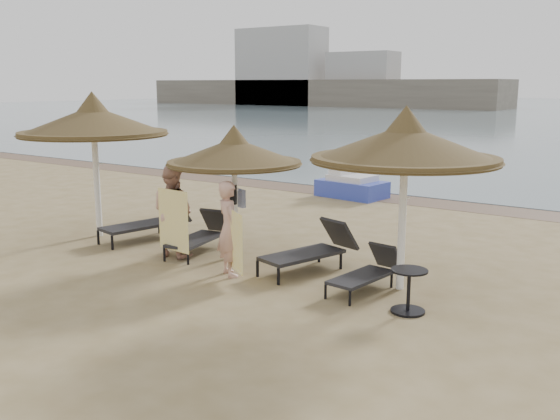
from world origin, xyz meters
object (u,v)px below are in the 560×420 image
(palapa_left, at_px, (93,122))
(lounger_near_left, at_px, (202,234))
(palapa_right, at_px, (405,144))
(person_left, at_px, (172,204))
(side_table, at_px, (409,292))
(lounger_far_left, at_px, (150,221))
(palapa_center, at_px, (234,152))
(person_right, at_px, (229,221))
(pedal_boat, at_px, (351,186))
(lounger_far_right, at_px, (369,271))
(lounger_near_right, at_px, (313,249))

(palapa_left, relative_size, lounger_near_left, 1.75)
(palapa_right, relative_size, person_left, 1.45)
(palapa_right, distance_m, person_left, 4.86)
(palapa_right, bearing_deg, side_table, -59.76)
(lounger_far_left, relative_size, lounger_near_left, 1.14)
(palapa_center, xyz_separation_m, lounger_near_left, (-0.84, -0.06, -1.74))
(palapa_center, relative_size, person_left, 1.24)
(person_right, bearing_deg, pedal_boat, -45.45)
(lounger_far_left, distance_m, person_left, 1.74)
(palapa_center, bearing_deg, pedal_boat, 100.06)
(lounger_far_right, height_order, person_left, person_left)
(palapa_left, bearing_deg, person_left, -5.77)
(side_table, bearing_deg, palapa_left, 175.81)
(side_table, bearing_deg, lounger_far_left, 171.11)
(lounger_near_left, height_order, pedal_boat, pedal_boat)
(lounger_near_right, bearing_deg, pedal_boat, 129.46)
(palapa_left, bearing_deg, lounger_far_right, 0.49)
(lounger_far_left, distance_m, side_table, 6.70)
(palapa_center, height_order, palapa_right, palapa_right)
(lounger_far_left, relative_size, lounger_near_right, 1.02)
(lounger_far_right, relative_size, side_table, 2.46)
(lounger_far_left, distance_m, person_right, 3.44)
(lounger_near_left, xyz_separation_m, pedal_boat, (-0.46, 7.35, -0.01))
(lounger_far_left, height_order, lounger_far_right, lounger_far_left)
(lounger_near_left, xyz_separation_m, side_table, (4.94, -0.89, -0.04))
(lounger_far_left, distance_m, lounger_near_right, 4.27)
(palapa_center, distance_m, person_right, 1.65)
(palapa_center, height_order, lounger_near_left, palapa_center)
(lounger_near_left, bearing_deg, palapa_right, -9.48)
(lounger_near_right, bearing_deg, palapa_right, 12.75)
(person_left, xyz_separation_m, pedal_boat, (-0.22, 7.94, -0.72))
(palapa_center, xyz_separation_m, lounger_far_right, (3.12, -0.33, -1.78))
(lounger_far_left, bearing_deg, pedal_boat, 92.53)
(palapa_left, xyz_separation_m, pedal_boat, (2.37, 7.68, -2.24))
(lounger_near_right, relative_size, person_left, 0.98)
(person_left, relative_size, person_right, 1.07)
(lounger_near_right, height_order, person_right, person_right)
(lounger_far_right, bearing_deg, side_table, -25.09)
(lounger_near_left, xyz_separation_m, person_right, (1.52, -0.97, 0.64))
(palapa_right, relative_size, lounger_far_left, 1.45)
(lounger_far_left, height_order, lounger_near_left, lounger_far_left)
(lounger_far_right, relative_size, pedal_boat, 0.77)
(pedal_boat, bearing_deg, person_left, -80.93)
(lounger_near_right, bearing_deg, lounger_far_left, -163.00)
(person_right, bearing_deg, lounger_far_right, -132.66)
(lounger_near_left, xyz_separation_m, lounger_far_right, (3.96, -0.27, -0.04))
(side_table, distance_m, pedal_boat, 9.86)
(palapa_center, relative_size, pedal_boat, 1.23)
(palapa_right, xyz_separation_m, lounger_far_right, (-0.42, -0.33, -2.13))
(lounger_near_left, relative_size, side_table, 2.78)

